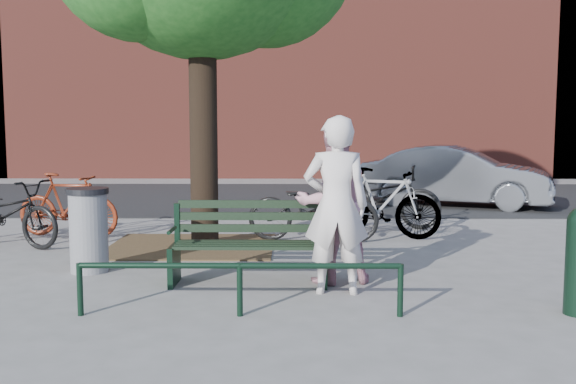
{
  "coord_description": "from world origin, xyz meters",
  "views": [
    {
      "loc": [
        0.51,
        -7.05,
        1.79
      ],
      "look_at": [
        0.43,
        1.0,
        0.94
      ],
      "focal_mm": 40.0,
      "sensor_mm": 36.0,
      "label": 1
    }
  ],
  "objects_px": {
    "person_right": "(333,204)",
    "bicycle_c": "(313,207)",
    "litter_bin": "(89,230)",
    "parked_car": "(456,176)",
    "park_bench": "(249,241)",
    "person_left": "(336,205)"
  },
  "relations": [
    {
      "from": "person_right",
      "to": "bicycle_c",
      "type": "height_order",
      "value": "person_right"
    },
    {
      "from": "litter_bin",
      "to": "parked_car",
      "type": "height_order",
      "value": "parked_car"
    },
    {
      "from": "person_right",
      "to": "parked_car",
      "type": "relative_size",
      "value": 0.45
    },
    {
      "from": "park_bench",
      "to": "bicycle_c",
      "type": "bearing_deg",
      "value": 72.88
    },
    {
      "from": "park_bench",
      "to": "person_left",
      "type": "height_order",
      "value": "person_left"
    },
    {
      "from": "park_bench",
      "to": "person_left",
      "type": "bearing_deg",
      "value": -24.82
    },
    {
      "from": "parked_car",
      "to": "park_bench",
      "type": "bearing_deg",
      "value": 170.67
    },
    {
      "from": "person_left",
      "to": "bicycle_c",
      "type": "distance_m",
      "value": 3.06
    },
    {
      "from": "person_left",
      "to": "litter_bin",
      "type": "bearing_deg",
      "value": -16.78
    },
    {
      "from": "person_right",
      "to": "parked_car",
      "type": "bearing_deg",
      "value": -127.56
    },
    {
      "from": "bicycle_c",
      "to": "person_right",
      "type": "bearing_deg",
      "value": -169.52
    },
    {
      "from": "person_left",
      "to": "person_right",
      "type": "relative_size",
      "value": 1.05
    },
    {
      "from": "litter_bin",
      "to": "parked_car",
      "type": "relative_size",
      "value": 0.26
    },
    {
      "from": "person_right",
      "to": "litter_bin",
      "type": "distance_m",
      "value": 3.0
    },
    {
      "from": "litter_bin",
      "to": "bicycle_c",
      "type": "bearing_deg",
      "value": 36.56
    },
    {
      "from": "park_bench",
      "to": "person_right",
      "type": "distance_m",
      "value": 1.04
    },
    {
      "from": "bicycle_c",
      "to": "litter_bin",
      "type": "bearing_deg",
      "value": 133.58
    },
    {
      "from": "person_left",
      "to": "parked_car",
      "type": "distance_m",
      "value": 7.93
    },
    {
      "from": "parked_car",
      "to": "bicycle_c",
      "type": "bearing_deg",
      "value": 163.93
    },
    {
      "from": "litter_bin",
      "to": "bicycle_c",
      "type": "distance_m",
      "value": 3.46
    },
    {
      "from": "park_bench",
      "to": "litter_bin",
      "type": "xyz_separation_m",
      "value": [
        -1.99,
        0.52,
        0.04
      ]
    },
    {
      "from": "park_bench",
      "to": "bicycle_c",
      "type": "height_order",
      "value": "bicycle_c"
    }
  ]
}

